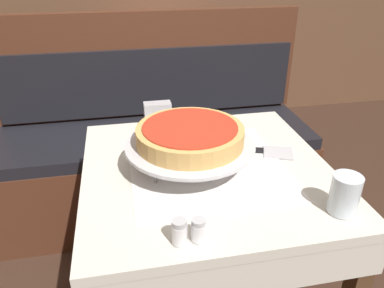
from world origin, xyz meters
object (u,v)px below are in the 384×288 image
(pizza_server, at_px, (251,150))
(pepper_shaker, at_px, (199,230))
(dining_table_front, at_px, (206,192))
(napkin_holder, at_px, (158,114))
(water_glass_near, at_px, (345,194))
(salt_shaker, at_px, (179,232))
(dining_table_rear, at_px, (166,62))
(pizza_pan_stand, at_px, (190,146))
(deep_dish_pizza, at_px, (190,135))
(condiment_caddy, at_px, (162,40))
(booth_bench, at_px, (156,158))

(pizza_server, height_order, pepper_shaker, pepper_shaker)
(dining_table_front, relative_size, pepper_shaker, 12.99)
(dining_table_front, distance_m, napkin_holder, 0.38)
(dining_table_front, relative_size, pizza_server, 2.57)
(dining_table_front, distance_m, pepper_shaker, 0.35)
(water_glass_near, xyz_separation_m, salt_shaker, (-0.42, -0.03, -0.02))
(water_glass_near, distance_m, pepper_shaker, 0.38)
(dining_table_rear, relative_size, pizza_pan_stand, 1.91)
(pepper_shaker, relative_size, napkin_holder, 0.58)
(deep_dish_pizza, relative_size, pizza_server, 1.08)
(dining_table_rear, distance_m, pizza_server, 1.53)
(deep_dish_pizza, height_order, salt_shaker, deep_dish_pizza)
(napkin_holder, bearing_deg, pizza_server, -43.82)
(pepper_shaker, xyz_separation_m, condiment_caddy, (0.16, 1.89, 0.02))
(water_glass_near, distance_m, condiment_caddy, 1.87)
(booth_bench, bearing_deg, dining_table_rear, 78.14)
(pizza_pan_stand, xyz_separation_m, condiment_caddy, (0.11, 1.57, -0.03))
(dining_table_rear, xyz_separation_m, deep_dish_pizza, (-0.13, -1.59, 0.22))
(dining_table_rear, height_order, deep_dish_pizza, deep_dish_pizza)
(condiment_caddy, bearing_deg, salt_shaker, -96.02)
(dining_table_rear, distance_m, condiment_caddy, 0.15)
(dining_table_front, bearing_deg, booth_bench, 95.87)
(dining_table_front, distance_m, pizza_server, 0.20)
(pizza_server, distance_m, napkin_holder, 0.38)
(dining_table_front, xyz_separation_m, condiment_caddy, (0.06, 1.58, 0.14))
(water_glass_near, relative_size, salt_shaker, 1.67)
(condiment_caddy, bearing_deg, dining_table_front, -92.25)
(dining_table_rear, xyz_separation_m, napkin_holder, (-0.19, -1.26, 0.15))
(pizza_pan_stand, xyz_separation_m, pizza_server, (0.22, 0.06, -0.07))
(pizza_pan_stand, xyz_separation_m, pepper_shaker, (-0.04, -0.32, -0.04))
(pizza_server, xyz_separation_m, pepper_shaker, (-0.26, -0.38, 0.02))
(pizza_pan_stand, distance_m, water_glass_near, 0.44)
(water_glass_near, bearing_deg, pizza_pan_stand, 139.70)
(dining_table_rear, relative_size, napkin_holder, 7.38)
(napkin_holder, bearing_deg, dining_table_front, -71.32)
(pizza_pan_stand, relative_size, deep_dish_pizza, 1.22)
(salt_shaker, relative_size, condiment_caddy, 0.39)
(booth_bench, height_order, salt_shaker, booth_bench)
(pepper_shaker, distance_m, napkin_holder, 0.64)
(dining_table_front, xyz_separation_m, pizza_pan_stand, (-0.05, 0.01, 0.17))
(pizza_pan_stand, distance_m, pepper_shaker, 0.32)
(booth_bench, bearing_deg, water_glass_near, -71.25)
(pizza_pan_stand, relative_size, napkin_holder, 3.86)
(pepper_shaker, bearing_deg, napkin_holder, 91.62)
(water_glass_near, xyz_separation_m, condiment_caddy, (-0.22, 1.86, -0.01))
(deep_dish_pizza, bearing_deg, booth_bench, 92.28)
(dining_table_rear, distance_m, deep_dish_pizza, 1.61)
(dining_table_rear, relative_size, salt_shaker, 11.88)
(pizza_pan_stand, relative_size, water_glass_near, 3.71)
(dining_table_rear, height_order, napkin_holder, napkin_holder)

